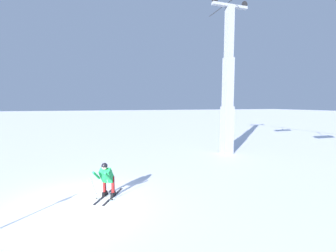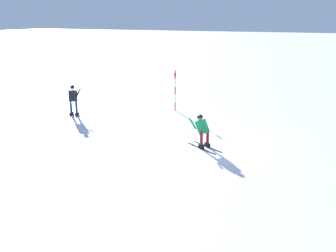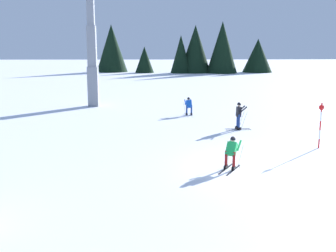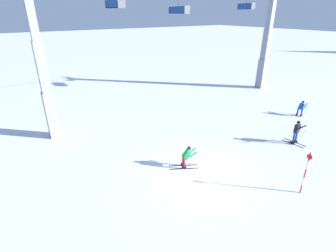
% 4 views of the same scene
% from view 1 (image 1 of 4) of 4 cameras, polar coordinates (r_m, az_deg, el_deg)
% --- Properties ---
extents(ground_plane, '(260.00, 260.00, 0.00)m').
position_cam_1_polar(ground_plane, '(9.52, -21.55, -17.71)').
color(ground_plane, white).
extents(skier_carving_main, '(1.77, 1.33, 1.58)m').
position_cam_1_polar(skier_carving_main, '(9.52, -14.98, -12.20)').
color(skier_carving_main, black).
rests_on(skier_carving_main, ground_plane).
extents(lift_tower_near, '(0.75, 2.88, 11.11)m').
position_cam_1_polar(lift_tower_near, '(17.64, 14.61, 8.41)').
color(lift_tower_near, gray).
rests_on(lift_tower_near, ground_plane).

